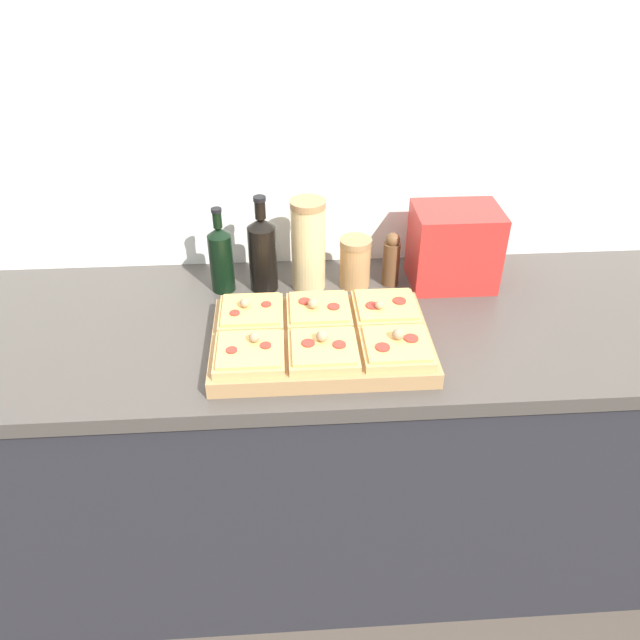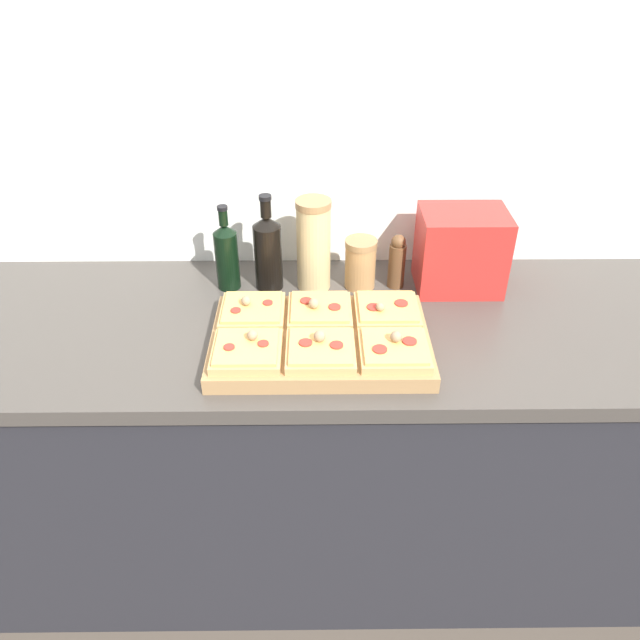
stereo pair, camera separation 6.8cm
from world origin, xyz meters
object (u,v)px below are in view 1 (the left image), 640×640
cutting_board (321,341)px  grain_jar_tall (308,245)px  grain_jar_short (355,262)px  pepper_mill (391,260)px  toaster_oven (454,247)px  olive_oil_bottle (221,258)px  wine_bottle (263,252)px

cutting_board → grain_jar_tall: size_ratio=2.02×
grain_jar_short → pepper_mill: 0.10m
grain_jar_short → toaster_oven: 0.27m
pepper_mill → olive_oil_bottle: bearing=180.0°
olive_oil_bottle → grain_jar_tall: 0.24m
olive_oil_bottle → grain_jar_tall: (0.24, -0.00, 0.03)m
pepper_mill → toaster_oven: bearing=-0.3°
olive_oil_bottle → toaster_oven: olive_oil_bottle is taller
cutting_board → toaster_oven: toaster_oven is taller
wine_bottle → cutting_board: bearing=-64.3°
pepper_mill → toaster_oven: size_ratio=0.62×
cutting_board → toaster_oven: size_ratio=2.05×
grain_jar_short → pepper_mill: bearing=0.0°
wine_bottle → toaster_oven: bearing=-0.1°
cutting_board → wine_bottle: size_ratio=1.92×
grain_jar_short → toaster_oven: size_ratio=0.56×
wine_bottle → grain_jar_short: wine_bottle is taller
grain_jar_short → toaster_oven: (0.27, -0.00, 0.04)m
cutting_board → olive_oil_bottle: size_ratio=2.15×
wine_bottle → grain_jar_tall: 0.12m
olive_oil_bottle → pepper_mill: bearing=0.0°
wine_bottle → toaster_oven: size_ratio=1.07×
wine_bottle → grain_jar_tall: size_ratio=1.06×
toaster_oven → wine_bottle: bearing=179.9°
olive_oil_bottle → pepper_mill: olive_oil_bottle is taller
cutting_board → toaster_oven: (0.38, 0.29, 0.09)m
cutting_board → olive_oil_bottle: 0.39m
cutting_board → wine_bottle: 0.33m
grain_jar_short → grain_jar_tall: bearing=180.0°
grain_jar_short → olive_oil_bottle: bearing=180.0°
olive_oil_bottle → wine_bottle: bearing=-0.0°
grain_jar_tall → grain_jar_short: (0.13, 0.00, -0.06)m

